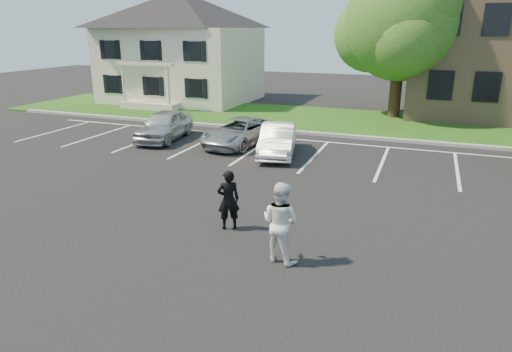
{
  "coord_description": "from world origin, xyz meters",
  "views": [
    {
      "loc": [
        4.29,
        -10.32,
        5.18
      ],
      "look_at": [
        0.0,
        1.0,
        1.25
      ],
      "focal_mm": 32.0,
      "sensor_mm": 36.0,
      "label": 1
    }
  ],
  "objects_px": {
    "house": "(181,48)",
    "tree": "(403,25)",
    "man_black_suit": "(228,200)",
    "car_white_sedan": "(278,140)",
    "car_silver_west": "(164,125)",
    "car_silver_minivan": "(239,132)",
    "man_white_shirt": "(280,222)"
  },
  "relations": [
    {
      "from": "man_black_suit",
      "to": "man_white_shirt",
      "type": "height_order",
      "value": "man_white_shirt"
    },
    {
      "from": "car_silver_minivan",
      "to": "car_white_sedan",
      "type": "bearing_deg",
      "value": -16.09
    },
    {
      "from": "car_silver_west",
      "to": "house",
      "type": "bearing_deg",
      "value": 108.23
    },
    {
      "from": "man_black_suit",
      "to": "car_silver_minivan",
      "type": "relative_size",
      "value": 0.37
    },
    {
      "from": "man_white_shirt",
      "to": "car_white_sedan",
      "type": "distance_m",
      "value": 9.36
    },
    {
      "from": "man_black_suit",
      "to": "car_white_sedan",
      "type": "relative_size",
      "value": 0.42
    },
    {
      "from": "car_silver_west",
      "to": "car_white_sedan",
      "type": "xyz_separation_m",
      "value": [
        6.01,
        -0.72,
        -0.05
      ]
    },
    {
      "from": "house",
      "to": "car_silver_west",
      "type": "xyz_separation_m",
      "value": [
        5.44,
        -11.54,
        -3.12
      ]
    },
    {
      "from": "tree",
      "to": "man_white_shirt",
      "type": "relative_size",
      "value": 4.58
    },
    {
      "from": "tree",
      "to": "man_black_suit",
      "type": "xyz_separation_m",
      "value": [
        -2.88,
        -18.36,
        -4.53
      ]
    },
    {
      "from": "car_silver_west",
      "to": "car_white_sedan",
      "type": "bearing_deg",
      "value": -13.82
    },
    {
      "from": "car_white_sedan",
      "to": "house",
      "type": "bearing_deg",
      "value": 119.82
    },
    {
      "from": "tree",
      "to": "car_white_sedan",
      "type": "xyz_separation_m",
      "value": [
        -4.01,
        -10.69,
        -4.7
      ]
    },
    {
      "from": "man_white_shirt",
      "to": "car_silver_minivan",
      "type": "height_order",
      "value": "man_white_shirt"
    },
    {
      "from": "house",
      "to": "man_black_suit",
      "type": "height_order",
      "value": "house"
    },
    {
      "from": "tree",
      "to": "car_silver_minivan",
      "type": "relative_size",
      "value": 1.99
    },
    {
      "from": "tree",
      "to": "car_silver_minivan",
      "type": "distance_m",
      "value": 12.44
    },
    {
      "from": "tree",
      "to": "man_black_suit",
      "type": "height_order",
      "value": "tree"
    },
    {
      "from": "car_silver_west",
      "to": "car_white_sedan",
      "type": "height_order",
      "value": "car_silver_west"
    },
    {
      "from": "house",
      "to": "man_white_shirt",
      "type": "xyz_separation_m",
      "value": [
        14.42,
        -21.13,
        -2.87
      ]
    },
    {
      "from": "house",
      "to": "man_black_suit",
      "type": "relative_size",
      "value": 6.25
    },
    {
      "from": "house",
      "to": "man_white_shirt",
      "type": "height_order",
      "value": "house"
    },
    {
      "from": "house",
      "to": "man_black_suit",
      "type": "distance_m",
      "value": 23.76
    },
    {
      "from": "car_silver_minivan",
      "to": "house",
      "type": "bearing_deg",
      "value": 138.03
    },
    {
      "from": "house",
      "to": "tree",
      "type": "distance_m",
      "value": 15.61
    },
    {
      "from": "man_white_shirt",
      "to": "car_white_sedan",
      "type": "bearing_deg",
      "value": -55.23
    },
    {
      "from": "tree",
      "to": "car_white_sedan",
      "type": "relative_size",
      "value": 2.22
    },
    {
      "from": "man_white_shirt",
      "to": "car_silver_west",
      "type": "height_order",
      "value": "man_white_shirt"
    },
    {
      "from": "house",
      "to": "car_white_sedan",
      "type": "distance_m",
      "value": 17.07
    },
    {
      "from": "tree",
      "to": "man_black_suit",
      "type": "relative_size",
      "value": 5.34
    },
    {
      "from": "man_white_shirt",
      "to": "tree",
      "type": "bearing_deg",
      "value": -76.78
    },
    {
      "from": "man_black_suit",
      "to": "car_silver_west",
      "type": "bearing_deg",
      "value": -83.34
    }
  ]
}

